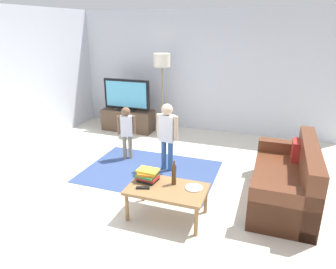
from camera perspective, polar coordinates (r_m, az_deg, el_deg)
The scene contains 14 objects.
ground at distance 4.84m, azimuth -2.40°, elevation -9.55°, with size 7.80×7.80×0.00m, color beige.
wall_back at distance 7.16m, azimuth 6.53°, elevation 11.44°, with size 6.00×0.12×2.70m, color silver.
area_rug at distance 5.29m, azimuth -3.33°, elevation -6.82°, with size 2.20×1.60×0.01m, color #33477A.
tv_stand at distance 7.29m, azimuth -7.38°, elevation 2.64°, with size 1.20×0.44×0.50m.
tv at distance 7.12m, azimuth -7.67°, elevation 7.24°, with size 1.10×0.28×0.71m.
couch at distance 4.66m, azimuth 21.49°, elevation -8.22°, with size 0.80×1.80×0.86m.
floor_lamp at distance 6.84m, azimuth -1.14°, elevation 12.82°, with size 0.36×0.36×1.78m.
child_near_tv at distance 5.63m, azimuth -7.68°, elevation 1.17°, with size 0.31×0.19×0.98m.
child_center at distance 5.09m, azimuth -0.17°, elevation 0.63°, with size 0.39×0.19×1.16m.
coffee_table at distance 3.96m, azimuth -0.17°, elevation -10.45°, with size 1.00×0.60×0.42m.
book_stack at distance 4.08m, azimuth -3.80°, elevation -7.52°, with size 0.29×0.25×0.16m.
bottle at distance 3.96m, azimuth 1.10°, elevation -7.38°, with size 0.06×0.06×0.33m.
tv_remote at distance 3.93m, azimuth -4.67°, elevation -9.82°, with size 0.17×0.05×0.02m, color black.
plate at distance 3.94m, azimuth 4.79°, elevation -9.79°, with size 0.22×0.22×0.02m.
Camera 1 is at (1.59, -3.91, 2.36)m, focal length 32.91 mm.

